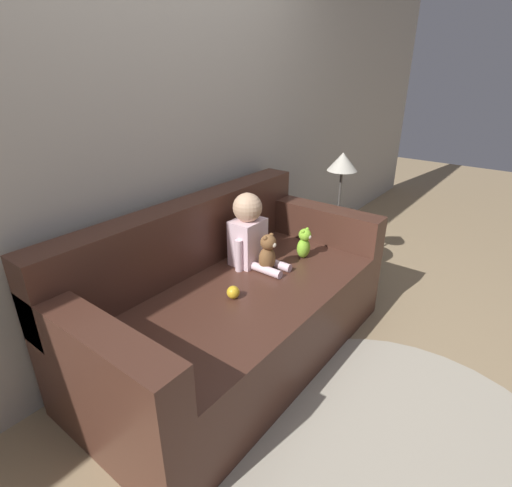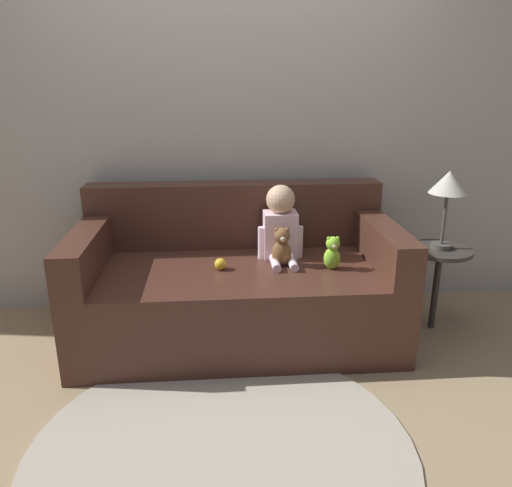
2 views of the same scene
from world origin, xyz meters
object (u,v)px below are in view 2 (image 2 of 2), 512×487
at_px(toy_ball, 220,264).
at_px(side_table, 445,215).
at_px(couch, 238,285).
at_px(person_baby, 280,225).
at_px(teddy_bear_brown, 282,247).
at_px(plush_toy_side, 332,253).

relative_size(toy_ball, side_table, 0.07).
bearing_deg(couch, person_baby, 15.43).
distance_m(couch, toy_ball, 0.24).
relative_size(teddy_bear_brown, toy_ball, 3.40).
bearing_deg(couch, teddy_bear_brown, -15.67).
height_order(couch, person_baby, person_baby).
bearing_deg(teddy_bear_brown, toy_ball, -173.95).
bearing_deg(plush_toy_side, person_baby, 140.62).
height_order(couch, side_table, side_table).
height_order(plush_toy_side, side_table, side_table).
distance_m(person_baby, teddy_bear_brown, 0.17).
relative_size(couch, side_table, 1.86).
bearing_deg(toy_ball, couch, 46.76).
bearing_deg(side_table, plush_toy_side, -170.55).
height_order(teddy_bear_brown, plush_toy_side, teddy_bear_brown).
height_order(person_baby, toy_ball, person_baby).
xyz_separation_m(plush_toy_side, side_table, (0.69, 0.12, 0.18)).
height_order(plush_toy_side, toy_ball, plush_toy_side).
distance_m(plush_toy_side, toy_ball, 0.64).
height_order(toy_ball, side_table, side_table).
bearing_deg(teddy_bear_brown, plush_toy_side, -15.52).
relative_size(person_baby, toy_ball, 6.50).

